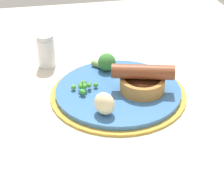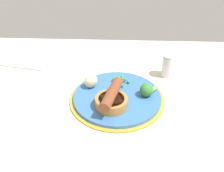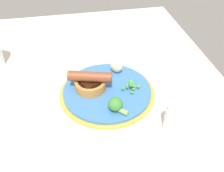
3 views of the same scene
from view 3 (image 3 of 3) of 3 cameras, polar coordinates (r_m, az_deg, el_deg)
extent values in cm
cube|color=beige|center=(69.21, -4.48, -3.68)|extent=(110.00, 80.00, 3.00)
cylinder|color=#B79333|center=(69.30, -1.11, -1.49)|extent=(26.33, 26.33, 0.50)
cylinder|color=#386BA8|center=(69.00, -1.12, -1.21)|extent=(24.22, 24.22, 1.40)
cylinder|color=#AD7538|center=(68.37, -4.75, 0.41)|extent=(8.54, 8.54, 2.64)
cylinder|color=#33190C|center=(67.63, -4.80, 1.17)|extent=(6.83, 6.83, 0.30)
cylinder|color=brown|center=(66.67, -4.87, 2.19)|extent=(5.78, 12.06, 2.78)
sphere|color=green|center=(70.10, 4.29, 1.05)|extent=(0.97, 0.97, 0.97)
sphere|color=#438531|center=(67.90, 3.52, -0.28)|extent=(0.74, 0.74, 0.74)
sphere|color=#398C3F|center=(67.02, 4.51, -1.48)|extent=(0.74, 0.74, 0.74)
sphere|color=green|center=(69.89, 4.58, 0.96)|extent=(0.95, 0.95, 0.95)
sphere|color=#4E982A|center=(68.57, 6.11, -0.28)|extent=(0.96, 0.96, 0.96)
sphere|color=#418E3B|center=(67.63, 4.93, -0.71)|extent=(0.74, 0.74, 0.74)
sphere|color=#499738|center=(68.15, 5.00, -0.07)|extent=(0.82, 0.82, 0.82)
sphere|color=#3A9327|center=(68.80, 4.85, 0.50)|extent=(0.93, 0.93, 0.93)
sphere|color=#40832E|center=(68.38, 4.24, 0.50)|extent=(0.89, 0.89, 0.89)
sphere|color=green|center=(68.14, 2.46, -0.37)|extent=(0.91, 0.91, 0.91)
sphere|color=#46942F|center=(68.29, 3.55, 0.18)|extent=(0.84, 0.84, 0.84)
sphere|color=#3B823D|center=(68.02, 4.31, 0.23)|extent=(0.98, 0.98, 0.98)
sphere|color=#419229|center=(68.86, 4.28, 0.57)|extent=(0.72, 0.72, 0.72)
sphere|color=green|center=(68.71, 4.18, 0.64)|extent=(0.98, 0.98, 0.98)
sphere|color=#428E33|center=(67.15, 4.73, -1.50)|extent=(0.83, 0.83, 0.83)
sphere|color=#387A33|center=(61.63, 0.78, -4.17)|extent=(3.72, 3.72, 3.72)
cylinder|color=#7A9E56|center=(61.61, 2.62, -5.85)|extent=(2.72, 2.71, 1.30)
ellipsoid|color=beige|center=(73.68, 1.00, 4.62)|extent=(4.98, 4.85, 4.08)
cube|color=silver|center=(98.93, 4.73, 12.41)|extent=(17.99, 4.81, 0.60)
cylinder|color=silver|center=(60.10, 13.66, -7.28)|extent=(3.84, 3.84, 6.34)
cylinder|color=silver|center=(57.51, 14.23, -4.81)|extent=(3.64, 3.64, 1.00)
camera|label=1|loc=(1.13, 0.47, 36.64)|focal=60.00mm
camera|label=2|loc=(0.78, -70.66, 22.84)|focal=50.00mm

